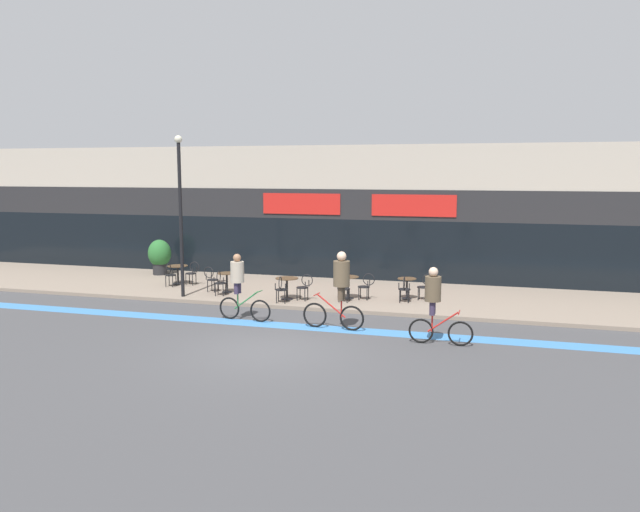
% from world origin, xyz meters
% --- Properties ---
extents(ground_plane, '(120.00, 120.00, 0.00)m').
position_xyz_m(ground_plane, '(0.00, 0.00, 0.00)').
color(ground_plane, '#424244').
extents(sidewalk_slab, '(40.00, 5.50, 0.12)m').
position_xyz_m(sidewalk_slab, '(0.00, 7.25, 0.06)').
color(sidewalk_slab, gray).
rests_on(sidewalk_slab, ground).
extents(storefront_facade, '(40.00, 4.06, 5.46)m').
position_xyz_m(storefront_facade, '(0.00, 11.96, 2.72)').
color(storefront_facade, '#B2A899').
rests_on(storefront_facade, ground).
extents(bike_lane_stripe, '(36.00, 0.70, 0.01)m').
position_xyz_m(bike_lane_stripe, '(0.00, 2.49, 0.00)').
color(bike_lane_stripe, '#3D7AB7').
rests_on(bike_lane_stripe, ground).
extents(bistro_table_0, '(0.78, 0.78, 0.71)m').
position_xyz_m(bistro_table_0, '(-6.35, 7.07, 0.64)').
color(bistro_table_0, black).
rests_on(bistro_table_0, sidewalk_slab).
extents(bistro_table_1, '(0.67, 0.67, 0.71)m').
position_xyz_m(bistro_table_1, '(-3.83, 6.04, 0.63)').
color(bistro_table_1, black).
rests_on(bistro_table_1, sidewalk_slab).
extents(bistro_table_2, '(0.78, 0.78, 0.74)m').
position_xyz_m(bistro_table_2, '(-1.37, 5.49, 0.65)').
color(bistro_table_2, black).
rests_on(bistro_table_2, sidewalk_slab).
extents(bistro_table_3, '(0.74, 0.74, 0.76)m').
position_xyz_m(bistro_table_3, '(0.59, 6.19, 0.67)').
color(bistro_table_3, black).
rests_on(bistro_table_3, sidewalk_slab).
extents(bistro_table_4, '(0.64, 0.64, 0.71)m').
position_xyz_m(bistro_table_4, '(2.53, 6.68, 0.62)').
color(bistro_table_4, black).
rests_on(bistro_table_4, sidewalk_slab).
extents(cafe_chair_0_near, '(0.42, 0.59, 0.90)m').
position_xyz_m(cafe_chair_0_near, '(-6.35, 6.45, 0.64)').
color(cafe_chair_0_near, black).
rests_on(cafe_chair_0_near, sidewalk_slab).
extents(cafe_chair_0_side, '(0.58, 0.40, 0.90)m').
position_xyz_m(cafe_chair_0_side, '(-5.72, 7.07, 0.64)').
color(cafe_chair_0_side, black).
rests_on(cafe_chair_0_side, sidewalk_slab).
extents(cafe_chair_1_near, '(0.44, 0.59, 0.90)m').
position_xyz_m(cafe_chair_1_near, '(-3.82, 5.41, 0.64)').
color(cafe_chair_1_near, black).
rests_on(cafe_chair_1_near, sidewalk_slab).
extents(cafe_chair_1_side, '(0.60, 0.45, 0.90)m').
position_xyz_m(cafe_chair_1_side, '(-4.46, 6.05, 0.64)').
color(cafe_chair_1_side, black).
rests_on(cafe_chair_1_side, sidewalk_slab).
extents(cafe_chair_2_near, '(0.44, 0.59, 0.90)m').
position_xyz_m(cafe_chair_2_near, '(-1.36, 4.87, 0.64)').
color(cafe_chair_2_near, black).
rests_on(cafe_chair_2_near, sidewalk_slab).
extents(cafe_chair_2_side, '(0.59, 0.42, 0.90)m').
position_xyz_m(cafe_chair_2_side, '(-0.75, 5.49, 0.64)').
color(cafe_chair_2_side, black).
rests_on(cafe_chair_2_side, sidewalk_slab).
extents(cafe_chair_3_near, '(0.42, 0.58, 0.90)m').
position_xyz_m(cafe_chair_3_near, '(0.59, 5.56, 0.64)').
color(cafe_chair_3_near, black).
rests_on(cafe_chair_3_near, sidewalk_slab).
extents(cafe_chair_3_side, '(0.58, 0.41, 0.90)m').
position_xyz_m(cafe_chair_3_side, '(1.22, 6.19, 0.64)').
color(cafe_chair_3_side, black).
rests_on(cafe_chair_3_side, sidewalk_slab).
extents(cafe_chair_4_near, '(0.42, 0.58, 0.90)m').
position_xyz_m(cafe_chair_4_near, '(2.54, 6.05, 0.64)').
color(cafe_chair_4_near, black).
rests_on(cafe_chair_4_near, sidewalk_slab).
extents(cafe_chair_4_side, '(0.58, 0.41, 0.90)m').
position_xyz_m(cafe_chair_4_side, '(3.16, 6.67, 0.64)').
color(cafe_chair_4_side, black).
rests_on(cafe_chair_4_side, sidewalk_slab).
extents(planter_pot, '(0.95, 0.95, 1.47)m').
position_xyz_m(planter_pot, '(-8.17, 8.87, 0.92)').
color(planter_pot, '#232326').
rests_on(planter_pot, sidewalk_slab).
extents(lamp_post, '(0.26, 0.26, 5.51)m').
position_xyz_m(lamp_post, '(-5.01, 4.97, 3.28)').
color(lamp_post, black).
rests_on(lamp_post, sidewalk_slab).
extents(cyclist_0, '(1.83, 0.55, 2.23)m').
position_xyz_m(cyclist_0, '(1.22, 2.50, 1.30)').
color(cyclist_0, black).
rests_on(cyclist_0, ground).
extents(cyclist_1, '(1.71, 0.53, 2.01)m').
position_xyz_m(cyclist_1, '(-1.93, 2.77, 1.14)').
color(cyclist_1, black).
rests_on(cyclist_1, ground).
extents(cyclist_2, '(1.66, 0.48, 2.02)m').
position_xyz_m(cyclist_2, '(3.94, 1.73, 1.17)').
color(cyclist_2, black).
rests_on(cyclist_2, ground).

